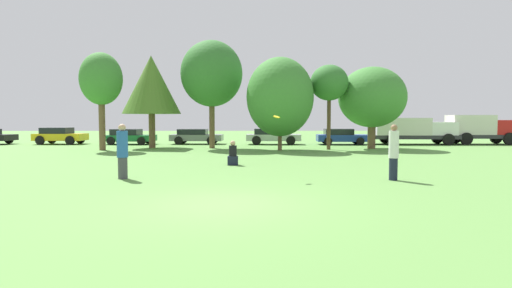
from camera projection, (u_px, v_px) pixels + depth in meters
The scene contains 18 objects.
ground_plane at pixel (223, 204), 10.01m from camera, with size 120.00×120.00×0.00m, color #5B8E42.
person_thrower at pixel (122, 151), 14.19m from camera, with size 0.37×0.37×1.86m.
person_catcher at pixel (394, 152), 13.86m from camera, with size 0.33×0.33×1.85m.
frisbee at pixel (276, 117), 14.16m from camera, with size 0.24×0.22×0.12m.
bystander_sitting at pixel (233, 155), 18.43m from camera, with size 0.46×0.38×1.08m.
tree_0 at pixel (101, 80), 26.89m from camera, with size 2.69×2.69×6.27m.
tree_1 at pixel (151, 85), 28.85m from camera, with size 4.00×4.00×6.38m.
tree_2 at pixel (212, 74), 28.65m from camera, with size 4.22×4.22×7.37m.
tree_3 at pixel (280, 97), 26.89m from camera, with size 4.32×4.32×5.97m.
tree_4 at pixel (329, 83), 27.40m from camera, with size 2.48×2.48×5.56m.
tree_5 at pixel (372, 97), 28.37m from camera, with size 4.55×4.55×5.53m.
parked_car_yellow at pixel (60, 135), 33.46m from camera, with size 3.94×2.14×1.32m.
parked_car_green at pixel (129, 136), 33.24m from camera, with size 3.96×2.23×1.21m.
parked_car_grey at pixel (196, 136), 33.58m from camera, with size 4.21×2.13×1.20m.
parked_car_silver at pixel (272, 136), 33.17m from camera, with size 4.36×2.08×1.24m.
parked_car_blue at pixel (341, 136), 32.98m from camera, with size 4.05×2.24×1.24m.
delivery_truck_white at pixel (412, 129), 33.29m from camera, with size 6.89×2.77×2.09m.
delivery_truck_red at pixel (478, 128), 33.41m from camera, with size 5.37×2.45×2.32m.
Camera 1 is at (0.60, -9.92, 2.05)m, focal length 29.44 mm.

